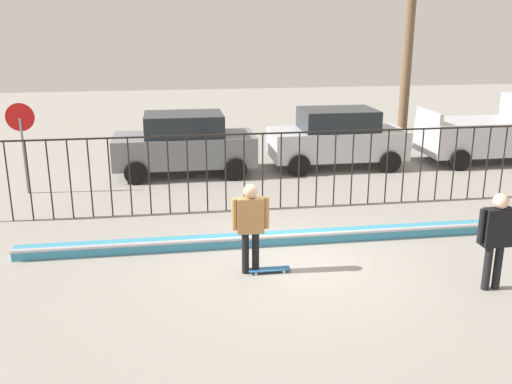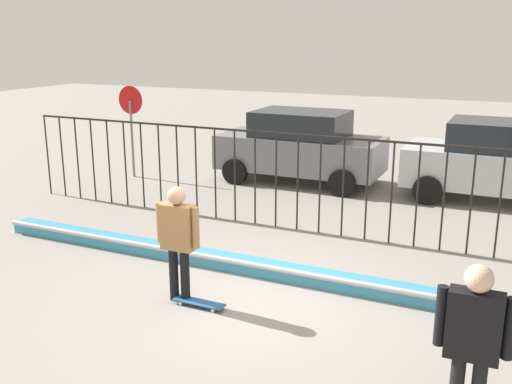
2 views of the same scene
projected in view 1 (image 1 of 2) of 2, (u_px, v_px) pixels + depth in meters
name	position (u px, v px, depth m)	size (l,w,h in m)	color
ground_plane	(291.00, 261.00, 11.44)	(60.00, 60.00, 0.00)	gray
bowl_coping_ledge	(281.00, 238.00, 12.34)	(11.00, 0.40, 0.27)	teal
perimeter_fence	(263.00, 163.00, 14.31)	(14.04, 0.04, 1.96)	black
skateboarder	(250.00, 220.00, 10.63)	(0.71, 0.27, 1.75)	black
skateboard	(269.00, 269.00, 10.92)	(0.80, 0.20, 0.07)	#26598C
camera_operator	(497.00, 233.00, 9.96)	(0.72, 0.27, 1.79)	black
parked_car_gray	(184.00, 143.00, 17.65)	(4.30, 2.12, 1.90)	slate
parked_car_silver	(337.00, 138.00, 18.54)	(4.30, 2.12, 1.90)	#B7BABF
pickup_truck	(499.00, 131.00, 19.25)	(4.70, 2.12, 2.24)	#B7B7BC
stop_sign	(22.00, 136.00, 15.51)	(0.76, 0.07, 2.50)	slate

